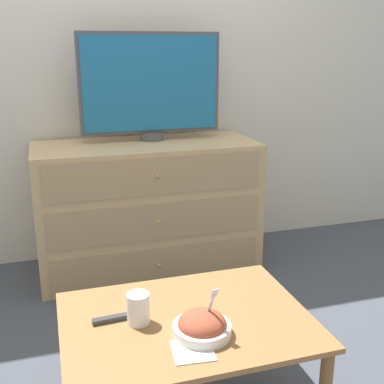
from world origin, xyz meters
The scene contains 9 objects.
ground_plane centered at (0.00, 0.00, 0.00)m, with size 12.00×12.00×0.00m, color #474C56.
wall_back centered at (0.00, 0.03, 1.30)m, with size 12.00×0.05×2.60m.
dresser centered at (0.12, -0.31, 0.40)m, with size 1.31×0.57×0.79m.
tv centered at (0.17, -0.21, 1.12)m, with size 0.85×0.15×0.63m.
coffee_table centered at (-0.02, -1.61, 0.36)m, with size 0.88×0.64×0.41m.
takeout_bowl centered at (0.00, -1.73, 0.44)m, with size 0.20×0.20×0.18m.
drink_cup centered at (-0.19, -1.59, 0.46)m, with size 0.08×0.08×0.11m.
napkin centered at (-0.06, -1.81, 0.41)m, with size 0.14×0.14×0.00m.
remote_control centered at (-0.27, -1.55, 0.42)m, with size 0.16×0.04×0.02m.
Camera 1 is at (-0.44, -3.06, 1.34)m, focal length 45.00 mm.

